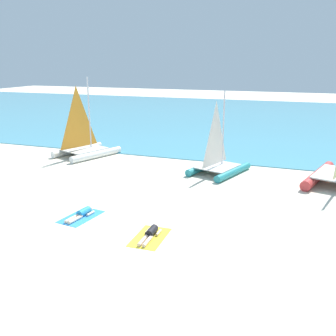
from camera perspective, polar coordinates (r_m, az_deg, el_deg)
The scene contains 8 objects.
ground_plane at distance 23.61m, azimuth 4.06°, elevation 0.25°, with size 120.00×120.00×0.00m, color beige.
ocean_water at distance 44.10m, azimuth 11.78°, elevation 7.27°, with size 120.00×40.00×0.05m, color #4C9EB7.
sailboat_teal at distance 22.16m, azimuth 7.46°, elevation 0.97°, with size 3.27×4.11×4.67m.
sailboat_white at distance 26.61m, azimuth -12.27°, elevation 3.44°, with size 3.85×4.69×5.26m.
towel_left at distance 16.50m, azimuth -12.82°, elevation -7.09°, with size 1.10×1.90×0.01m, color #338CD8.
sunbather_left at distance 16.50m, azimuth -12.69°, elevation -6.61°, with size 0.62×1.57×0.30m.
towel_right at distance 14.37m, azimuth -2.72°, elevation -10.26°, with size 1.10×1.90×0.01m, color yellow.
sunbather_right at distance 14.37m, azimuth -2.63°, elevation -9.70°, with size 0.55×1.56×0.30m.
Camera 1 is at (6.15, -11.91, 6.31)m, focal length 40.96 mm.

